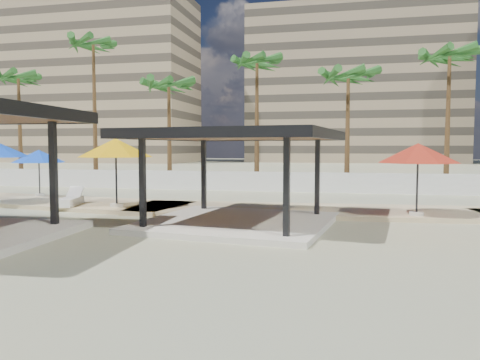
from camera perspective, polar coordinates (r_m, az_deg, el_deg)
name	(u,v)px	position (r m, az deg, el deg)	size (l,w,h in m)	color
ground	(235,246)	(13.03, -0.60, -8.01)	(200.00, 200.00, 0.00)	tan
promenade	(322,210)	(20.26, 10.02, -3.58)	(44.45, 7.97, 0.24)	#C6B284
boundary_wall	(296,182)	(28.62, 6.86, -0.25)	(56.00, 0.30, 1.20)	silver
building_west	(101,80)	(92.96, -16.57, 11.60)	(34.00, 16.00, 32.40)	#937F60
building_mid	(353,85)	(91.13, 13.65, 11.18)	(38.00, 16.00, 30.40)	#847259
pavilion_central	(238,169)	(16.19, -0.30, 1.37)	(7.24, 7.24, 3.29)	beige
umbrella_b	(116,148)	(20.55, -14.91, 3.79)	(3.50, 3.50, 2.91)	beige
umbrella_c	(418,153)	(18.48, 20.88, 3.05)	(3.86, 3.86, 2.69)	beige
umbrella_f	(39,156)	(26.50, -23.33, 2.66)	(2.78, 2.78, 2.40)	beige
lounger_a	(70,201)	(21.86, -20.01, -2.40)	(1.09, 2.11, 0.76)	white
palm_a	(18,82)	(39.24, -25.41, 10.74)	(3.00, 3.00, 8.71)	brown
palm_b	(93,50)	(36.58, -17.45, 14.84)	(3.00, 3.00, 10.98)	brown
palm_c	(169,89)	(33.00, -8.68, 10.94)	(3.00, 3.00, 7.81)	brown
palm_d	(257,67)	(32.31, 2.08, 13.59)	(3.00, 3.00, 9.26)	brown
palm_e	(348,80)	(31.08, 13.06, 11.76)	(3.00, 3.00, 8.05)	brown
palm_f	(450,61)	(32.00, 24.19, 13.05)	(3.00, 3.00, 9.09)	brown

